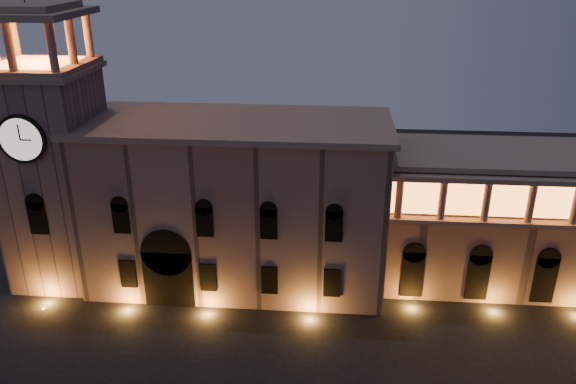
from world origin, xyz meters
name	(u,v)px	position (x,y,z in m)	size (l,w,h in m)	color
government_building	(236,203)	(-2.08, 21.93, 8.77)	(30.80, 12.80, 17.60)	#876458
clock_tower	(54,168)	(-20.50, 20.98, 12.50)	(9.80, 9.80, 32.40)	#876458
colonnade_wing	(568,219)	(32.00, 23.92, 7.33)	(40.60, 11.50, 14.50)	#825E53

